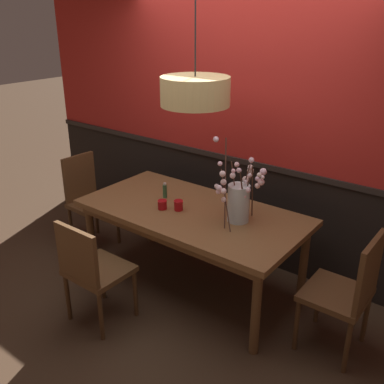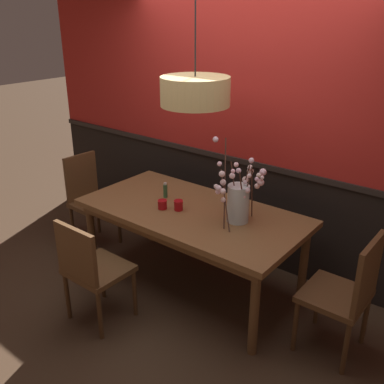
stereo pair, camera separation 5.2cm
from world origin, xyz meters
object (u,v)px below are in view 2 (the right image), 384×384
object	(u,v)px
chair_head_east_end	(347,290)
candle_holder_nearer_edge	(178,205)
chair_far_side_left	(228,195)
chair_head_west_end	(89,196)
candle_holder_nearer_center	(162,204)
chair_near_side_left	(91,267)
vase_with_blossoms	(238,200)
pendant_lamp	(195,91)
dining_table	(192,218)
condiment_bottle	(165,190)

from	to	relation	value
chair_head_east_end	candle_holder_nearer_edge	world-z (taller)	chair_head_east_end
chair_far_side_left	chair_head_west_end	world-z (taller)	same
chair_far_side_left	candle_holder_nearer_center	distance (m)	1.10
chair_head_east_end	chair_near_side_left	size ratio (longest dim) A/B	1.08
vase_with_blossoms	chair_head_east_end	bearing A→B (deg)	-2.80
chair_head_west_end	pendant_lamp	world-z (taller)	pendant_lamp
dining_table	condiment_bottle	xyz separation A→B (m)	(-0.36, 0.06, 0.15)
chair_far_side_left	chair_head_east_end	size ratio (longest dim) A/B	1.00
chair_near_side_left	pendant_lamp	xyz separation A→B (m)	(0.33, 0.89, 1.26)
vase_with_blossoms	chair_head_west_end	bearing A→B (deg)	-177.81
chair_far_side_left	condiment_bottle	size ratio (longest dim) A/B	6.83
chair_near_side_left	pendant_lamp	world-z (taller)	pendant_lamp
chair_head_east_end	candle_holder_nearer_center	size ratio (longest dim) A/B	11.71
candle_holder_nearer_edge	chair_head_east_end	bearing A→B (deg)	3.49
chair_head_west_end	vase_with_blossoms	world-z (taller)	vase_with_blossoms
chair_near_side_left	candle_holder_nearer_edge	size ratio (longest dim) A/B	9.97
chair_head_west_end	condiment_bottle	distance (m)	1.07
chair_head_east_end	pendant_lamp	size ratio (longest dim) A/B	0.77
candle_holder_nearer_edge	pendant_lamp	world-z (taller)	pendant_lamp
chair_head_east_end	candle_holder_nearer_edge	xyz separation A→B (m)	(-1.46, -0.09, 0.28)
dining_table	chair_head_east_end	xyz separation A→B (m)	(1.38, 0.01, -0.15)
candle_holder_nearer_edge	chair_head_west_end	bearing A→B (deg)	177.04
chair_far_side_left	vase_with_blossoms	distance (m)	1.17
chair_head_west_end	candle_holder_nearer_center	world-z (taller)	chair_head_west_end
dining_table	pendant_lamp	size ratio (longest dim) A/B	1.56
chair_head_east_end	vase_with_blossoms	xyz separation A→B (m)	(-0.95, 0.05, 0.41)
chair_near_side_left	candle_holder_nearer_center	xyz separation A→B (m)	(0.10, 0.74, 0.30)
chair_head_east_end	vase_with_blossoms	world-z (taller)	vase_with_blossoms
chair_far_side_left	candle_holder_nearer_center	xyz separation A→B (m)	(0.03, -1.07, 0.28)
chair_head_west_end	vase_with_blossoms	distance (m)	1.85
vase_with_blossoms	pendant_lamp	size ratio (longest dim) A/B	0.57
chair_head_west_end	chair_near_side_left	world-z (taller)	chair_head_west_end
dining_table	chair_near_side_left	bearing A→B (deg)	-109.32
dining_table	pendant_lamp	world-z (taller)	pendant_lamp
chair_far_side_left	chair_head_east_end	world-z (taller)	chair_head_east_end
chair_head_east_end	pendant_lamp	bearing A→B (deg)	179.84
candle_holder_nearer_edge	chair_far_side_left	bearing A→B (deg)	98.85
chair_far_side_left	chair_head_west_end	xyz separation A→B (m)	(-1.14, -0.93, 0.00)
chair_head_east_end	chair_head_west_end	world-z (taller)	chair_head_east_end
vase_with_blossoms	candle_holder_nearer_edge	distance (m)	0.55
chair_far_side_left	condiment_bottle	bearing A→B (deg)	-97.73
dining_table	candle_holder_nearer_center	xyz separation A→B (m)	(-0.21, -0.14, 0.12)
chair_head_west_end	chair_far_side_left	bearing A→B (deg)	39.40
chair_far_side_left	candle_holder_nearer_edge	distance (m)	1.05
chair_far_side_left	pendant_lamp	xyz separation A→B (m)	(0.26, -0.91, 1.24)
dining_table	vase_with_blossoms	xyz separation A→B (m)	(0.42, 0.06, 0.27)
candle_holder_nearer_edge	dining_table	bearing A→B (deg)	41.57
dining_table	vase_with_blossoms	distance (m)	0.50
chair_head_east_end	vase_with_blossoms	bearing A→B (deg)	177.20
condiment_bottle	pendant_lamp	distance (m)	1.01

